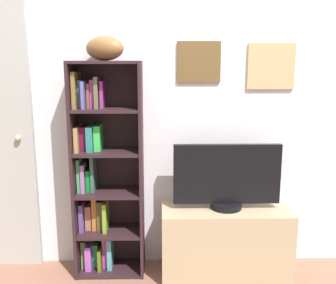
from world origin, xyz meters
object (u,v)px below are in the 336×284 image
(football, at_px, (105,48))
(tv_stand, at_px, (225,241))
(bookshelf, at_px, (102,175))
(television, at_px, (227,177))

(football, relative_size, tv_stand, 0.31)
(tv_stand, bearing_deg, bookshelf, 174.24)
(television, bearing_deg, football, 176.14)
(football, bearing_deg, television, -3.86)
(football, bearing_deg, tv_stand, -3.94)
(bookshelf, bearing_deg, football, -31.42)
(football, distance_m, television, 1.21)
(bookshelf, distance_m, football, 0.88)
(tv_stand, relative_size, television, 1.22)
(bookshelf, xyz_separation_m, television, (0.88, -0.09, 0.00))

